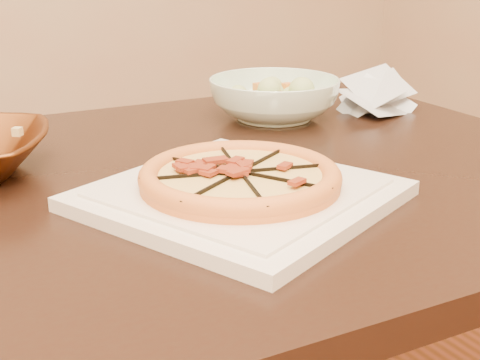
{
  "coord_description": "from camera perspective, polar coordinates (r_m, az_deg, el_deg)",
  "views": [
    {
      "loc": [
        -0.39,
        -0.68,
        1.05
      ],
      "look_at": [
        -0.0,
        -0.0,
        0.78
      ],
      "focal_mm": 50.0,
      "sensor_mm": 36.0,
      "label": 1
    }
  ],
  "objects": [
    {
      "name": "dining_table",
      "position": [
        0.96,
        -8.56,
        -5.88
      ],
      "size": [
        1.42,
        0.95,
        0.75
      ],
      "color": "black",
      "rests_on": "floor"
    },
    {
      "name": "plate",
      "position": [
        0.83,
        0.0,
        -1.26
      ],
      "size": [
        0.43,
        0.43,
        0.02
      ],
      "color": "silver",
      "rests_on": "dining_table"
    },
    {
      "name": "pizza",
      "position": [
        0.83,
        -0.0,
        0.25
      ],
      "size": [
        0.25,
        0.25,
        0.03
      ],
      "color": "#DC5F26",
      "rests_on": "plate"
    },
    {
      "name": "salad_bowl",
      "position": [
        1.24,
        2.93,
        6.94
      ],
      "size": [
        0.29,
        0.29,
        0.07
      ],
      "primitive_type": "imported",
      "rotation": [
        0.0,
        0.0,
        0.21
      ],
      "color": "white",
      "rests_on": "dining_table"
    },
    {
      "name": "salad",
      "position": [
        1.23,
        2.93,
        9.44
      ],
      "size": [
        0.09,
        0.13,
        0.04
      ],
      "color": "#C1D783",
      "rests_on": "salad_bowl"
    },
    {
      "name": "cling_film",
      "position": [
        1.33,
        11.52,
        6.88
      ],
      "size": [
        0.16,
        0.14,
        0.05
      ],
      "primitive_type": null,
      "rotation": [
        0.0,
        0.0,
        -0.04
      ],
      "color": "silver",
      "rests_on": "dining_table"
    }
  ]
}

